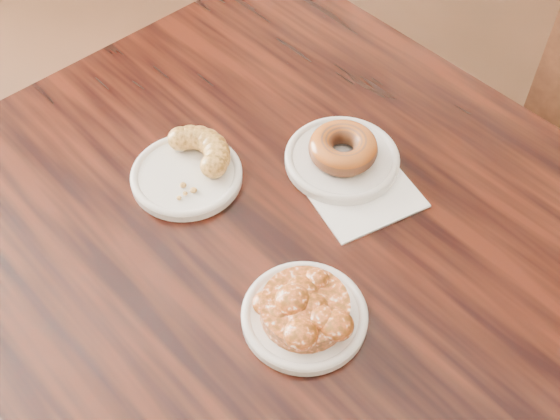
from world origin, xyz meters
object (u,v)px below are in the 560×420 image
Objects in this scene: glazed_donut at (343,148)px; cafe_table at (263,353)px; cruller_fragment at (185,165)px; apple_fritter at (305,306)px.

cafe_table is at bearing -99.55° from glazed_donut.
glazed_donut is at bearing 43.59° from cruller_fragment.
apple_fritter is 0.29m from cruller_fragment.
cafe_table is at bearing 149.37° from apple_fritter.
cruller_fragment is at bearing -136.41° from glazed_donut.
apple_fritter is (0.14, -0.08, 0.41)m from cafe_table.
glazed_donut is 0.27m from apple_fritter.
glazed_donut is 0.79× the size of cruller_fragment.
cruller_fragment reaches higher than cafe_table.
cruller_fragment is at bearing -173.19° from cafe_table.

